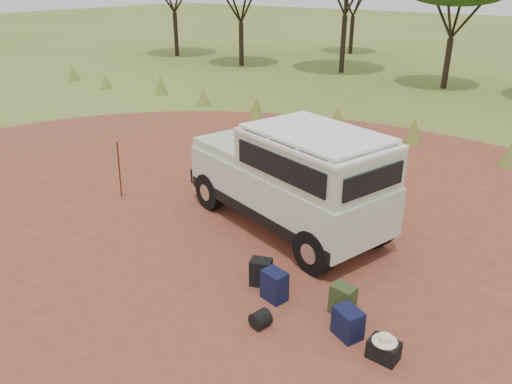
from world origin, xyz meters
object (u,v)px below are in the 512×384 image
Objects in this scene: safari_vehicle at (292,180)px; hard_case at (384,350)px; backpack_navy at (274,286)px; backpack_olive at (343,300)px; backpack_black at (261,272)px; duffel_navy at (348,323)px; walking_staff at (119,170)px.

safari_vehicle is 4.30m from hard_case.
backpack_olive is (1.11, 0.33, -0.01)m from backpack_navy.
backpack_olive is (1.55, 0.12, 0.01)m from backpack_black.
backpack_olive is (2.32, -2.02, -0.87)m from safari_vehicle.
duffel_navy reaches higher than hard_case.
backpack_navy is at bearing -46.52° from backpack_black.
backpack_black is 0.49m from backpack_navy.
walking_staff is 6.50m from backpack_olive.
duffel_navy is at bearing 169.93° from hard_case.
backpack_black is 1.05× the size of duffel_navy.
backpack_olive is at bearing -65.71° from walking_staff.
backpack_olive is at bearing -25.37° from safari_vehicle.
backpack_black is 2.55m from hard_case.
backpack_olive reaches higher than backpack_black.
hard_case is (3.29, -2.60, -0.98)m from safari_vehicle.
walking_staff is at bearing -147.70° from safari_vehicle.
safari_vehicle is 2.44m from backpack_black.
walking_staff is 3.31× the size of duffel_navy.
walking_staff is 7.54m from hard_case.
hard_case is at bearing -69.18° from walking_staff.
safari_vehicle is 3.22× the size of walking_staff.
backpack_olive reaches higher than duffel_navy.
backpack_navy is (0.44, -0.21, 0.02)m from backpack_black.
safari_vehicle is at bearing 129.48° from backpack_navy.
backpack_olive is (6.43, -0.79, -0.51)m from walking_staff.
safari_vehicle is 9.45× the size of backpack_navy.
safari_vehicle reaches higher than backpack_navy.
backpack_olive is at bearing 150.72° from hard_case.
backpack_navy is at bearing -47.08° from safari_vehicle.
backpack_navy reaches higher than backpack_black.
backpack_olive is at bearing -16.10° from backpack_black.
backpack_navy reaches higher than duffel_navy.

